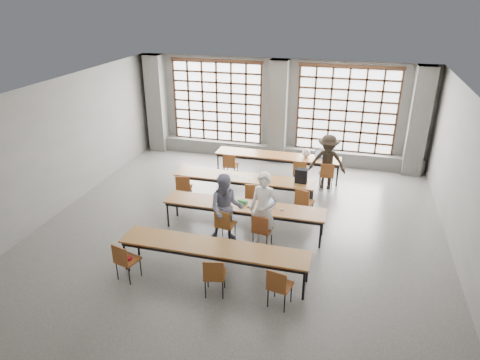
# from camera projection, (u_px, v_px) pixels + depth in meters

# --- Properties ---
(floor) EXTENTS (11.00, 11.00, 0.00)m
(floor) POSITION_uv_depth(u_px,v_px,m) (238.00, 234.00, 10.67)
(floor) COLOR #4F4F4D
(floor) RESTS_ON ground
(ceiling) EXTENTS (11.00, 11.00, 0.00)m
(ceiling) POSITION_uv_depth(u_px,v_px,m) (237.00, 94.00, 9.24)
(ceiling) COLOR silver
(ceiling) RESTS_ON floor
(wall_back) EXTENTS (10.00, 0.00, 10.00)m
(wall_back) POSITION_uv_depth(u_px,v_px,m) (280.00, 110.00, 14.80)
(wall_back) COLOR #626260
(wall_back) RESTS_ON floor
(wall_front) EXTENTS (10.00, 0.00, 10.00)m
(wall_front) POSITION_uv_depth(u_px,v_px,m) (115.00, 340.00, 5.11)
(wall_front) COLOR #626260
(wall_front) RESTS_ON floor
(wall_left) EXTENTS (0.00, 11.00, 11.00)m
(wall_left) POSITION_uv_depth(u_px,v_px,m) (53.00, 150.00, 11.14)
(wall_left) COLOR #626260
(wall_left) RESTS_ON floor
(wall_right) EXTENTS (0.00, 11.00, 11.00)m
(wall_right) POSITION_uv_depth(u_px,v_px,m) (472.00, 193.00, 8.76)
(wall_right) COLOR #626260
(wall_right) RESTS_ON floor
(column_left) EXTENTS (0.60, 0.55, 3.50)m
(column_left) POSITION_uv_depth(u_px,v_px,m) (157.00, 104.00, 15.62)
(column_left) COLOR #565654
(column_left) RESTS_ON floor
(column_mid) EXTENTS (0.60, 0.55, 3.50)m
(column_mid) POSITION_uv_depth(u_px,v_px,m) (278.00, 112.00, 14.55)
(column_mid) COLOR #565654
(column_mid) RESTS_ON floor
(column_right) EXTENTS (0.60, 0.55, 3.50)m
(column_right) POSITION_uv_depth(u_px,v_px,m) (419.00, 122.00, 13.48)
(column_right) COLOR #565654
(column_right) RESTS_ON floor
(window_left) EXTENTS (3.32, 0.12, 3.00)m
(window_left) POSITION_uv_depth(u_px,v_px,m) (217.00, 102.00, 15.20)
(window_left) COLOR white
(window_left) RESTS_ON wall_back
(window_right) EXTENTS (3.32, 0.12, 3.00)m
(window_right) POSITION_uv_depth(u_px,v_px,m) (346.00, 111.00, 14.13)
(window_right) COLOR white
(window_right) RESTS_ON wall_back
(sill_ledge) EXTENTS (9.80, 0.35, 0.50)m
(sill_ledge) POSITION_uv_depth(u_px,v_px,m) (277.00, 153.00, 15.24)
(sill_ledge) COLOR #565654
(sill_ledge) RESTS_ON floor
(desk_row_a) EXTENTS (4.00, 0.70, 0.73)m
(desk_row_a) POSITION_uv_depth(u_px,v_px,m) (278.00, 157.00, 13.69)
(desk_row_a) COLOR brown
(desk_row_a) RESTS_ON floor
(desk_row_b) EXTENTS (4.00, 0.70, 0.73)m
(desk_row_b) POSITION_uv_depth(u_px,v_px,m) (244.00, 179.00, 12.09)
(desk_row_b) COLOR brown
(desk_row_b) RESTS_ON floor
(desk_row_c) EXTENTS (4.00, 0.70, 0.73)m
(desk_row_c) POSITION_uv_depth(u_px,v_px,m) (244.00, 207.00, 10.53)
(desk_row_c) COLOR brown
(desk_row_c) RESTS_ON floor
(desk_row_d) EXTENTS (4.00, 0.70, 0.73)m
(desk_row_d) POSITION_uv_depth(u_px,v_px,m) (214.00, 249.00, 8.85)
(desk_row_d) COLOR brown
(desk_row_d) RESTS_ON floor
(chair_back_left) EXTENTS (0.43, 0.43, 0.88)m
(chair_back_left) POSITION_uv_depth(u_px,v_px,m) (230.00, 163.00, 13.52)
(chair_back_left) COLOR brown
(chair_back_left) RESTS_ON floor
(chair_back_mid) EXTENTS (0.45, 0.45, 0.88)m
(chair_back_mid) POSITION_uv_depth(u_px,v_px,m) (300.00, 171.00, 13.00)
(chair_back_mid) COLOR brown
(chair_back_mid) RESTS_ON floor
(chair_back_right) EXTENTS (0.48, 0.48, 0.88)m
(chair_back_right) POSITION_uv_depth(u_px,v_px,m) (327.00, 173.00, 12.81)
(chair_back_right) COLOR brown
(chair_back_right) RESTS_ON floor
(chair_mid_left) EXTENTS (0.50, 0.51, 0.88)m
(chair_mid_left) POSITION_uv_depth(u_px,v_px,m) (184.00, 186.00, 11.96)
(chair_mid_left) COLOR brown
(chair_mid_left) RESTS_ON floor
(chair_mid_centre) EXTENTS (0.47, 0.47, 0.88)m
(chair_mid_centre) POSITION_uv_depth(u_px,v_px,m) (253.00, 194.00, 11.49)
(chair_mid_centre) COLOR brown
(chair_mid_centre) RESTS_ON floor
(chair_mid_right) EXTENTS (0.53, 0.53, 0.88)m
(chair_mid_right) POSITION_uv_depth(u_px,v_px,m) (304.00, 200.00, 11.17)
(chair_mid_right) COLOR brown
(chair_mid_right) RESTS_ON floor
(chair_front_left) EXTENTS (0.47, 0.47, 0.88)m
(chair_front_left) POSITION_uv_depth(u_px,v_px,m) (224.00, 223.00, 10.10)
(chair_front_left) COLOR brown
(chair_front_left) RESTS_ON floor
(chair_front_right) EXTENTS (0.48, 0.48, 0.88)m
(chair_front_right) POSITION_uv_depth(u_px,v_px,m) (261.00, 228.00, 9.88)
(chair_front_right) COLOR brown
(chair_front_right) RESTS_ON floor
(chair_near_left) EXTENTS (0.51, 0.52, 0.88)m
(chair_near_left) POSITION_uv_depth(u_px,v_px,m) (125.00, 258.00, 8.76)
(chair_near_left) COLOR brown
(chair_near_left) RESTS_ON floor
(chair_near_mid) EXTENTS (0.49, 0.50, 0.88)m
(chair_near_mid) POSITION_uv_depth(u_px,v_px,m) (214.00, 273.00, 8.30)
(chair_near_mid) COLOR brown
(chair_near_mid) RESTS_ON floor
(chair_near_right) EXTENTS (0.50, 0.50, 0.88)m
(chair_near_right) POSITION_uv_depth(u_px,v_px,m) (279.00, 284.00, 8.00)
(chair_near_right) COLOR brown
(chair_near_right) RESTS_ON floor
(student_male) EXTENTS (0.76, 0.58, 1.86)m
(student_male) POSITION_uv_depth(u_px,v_px,m) (263.00, 210.00, 9.83)
(student_male) COLOR white
(student_male) RESTS_ON floor
(student_female) EXTENTS (0.95, 0.80, 1.71)m
(student_female) POSITION_uv_depth(u_px,v_px,m) (226.00, 208.00, 10.08)
(student_female) COLOR navy
(student_female) RESTS_ON floor
(student_back) EXTENTS (1.10, 0.65, 1.69)m
(student_back) POSITION_uv_depth(u_px,v_px,m) (327.00, 162.00, 12.80)
(student_back) COLOR black
(student_back) RESTS_ON floor
(laptop_front) EXTENTS (0.44, 0.40, 0.26)m
(laptop_front) POSITION_uv_depth(u_px,v_px,m) (267.00, 204.00, 10.43)
(laptop_front) COLOR #AAAAAE
(laptop_front) RESTS_ON desk_row_c
(laptop_back) EXTENTS (0.38, 0.33, 0.26)m
(laptop_back) POSITION_uv_depth(u_px,v_px,m) (321.00, 156.00, 13.42)
(laptop_back) COLOR #AEAEB3
(laptop_back) RESTS_ON desk_row_a
(mouse) EXTENTS (0.10, 0.07, 0.04)m
(mouse) POSITION_uv_depth(u_px,v_px,m) (282.00, 210.00, 10.25)
(mouse) COLOR silver
(mouse) RESTS_ON desk_row_c
(green_box) EXTENTS (0.27, 0.16, 0.09)m
(green_box) POSITION_uv_depth(u_px,v_px,m) (243.00, 202.00, 10.56)
(green_box) COLOR green
(green_box) RESTS_ON desk_row_c
(phone) EXTENTS (0.14, 0.11, 0.01)m
(phone) POSITION_uv_depth(u_px,v_px,m) (250.00, 208.00, 10.36)
(phone) COLOR black
(phone) RESTS_ON desk_row_c
(paper_sheet_a) EXTENTS (0.32, 0.25, 0.00)m
(paper_sheet_a) POSITION_uv_depth(u_px,v_px,m) (224.00, 174.00, 12.25)
(paper_sheet_a) COLOR silver
(paper_sheet_a) RESTS_ON desk_row_b
(paper_sheet_b) EXTENTS (0.35, 0.29, 0.00)m
(paper_sheet_b) POSITION_uv_depth(u_px,v_px,m) (233.00, 177.00, 12.09)
(paper_sheet_b) COLOR silver
(paper_sheet_b) RESTS_ON desk_row_b
(paper_sheet_c) EXTENTS (0.31, 0.23, 0.00)m
(paper_sheet_c) POSITION_uv_depth(u_px,v_px,m) (247.00, 177.00, 12.04)
(paper_sheet_c) COLOR white
(paper_sheet_c) RESTS_ON desk_row_b
(backpack) EXTENTS (0.33, 0.22, 0.40)m
(backpack) POSITION_uv_depth(u_px,v_px,m) (301.00, 176.00, 11.64)
(backpack) COLOR black
(backpack) RESTS_ON desk_row_b
(plastic_bag) EXTENTS (0.31, 0.28, 0.29)m
(plastic_bag) POSITION_uv_depth(u_px,v_px,m) (306.00, 153.00, 13.44)
(plastic_bag) COLOR white
(plastic_bag) RESTS_ON desk_row_a
(red_pouch) EXTENTS (0.22, 0.14, 0.06)m
(red_pouch) POSITION_uv_depth(u_px,v_px,m) (128.00, 258.00, 8.84)
(red_pouch) COLOR maroon
(red_pouch) RESTS_ON chair_near_left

